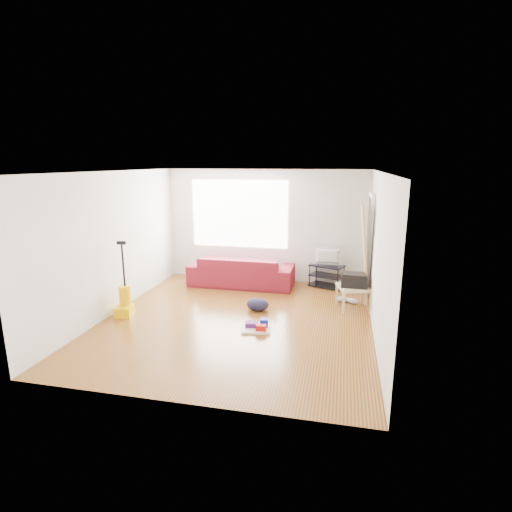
% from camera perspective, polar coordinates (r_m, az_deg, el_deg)
% --- Properties ---
extents(room, '(4.51, 5.01, 2.51)m').
position_cam_1_polar(room, '(6.72, -1.88, 1.29)').
color(room, '#5E2C14').
rests_on(room, ground).
extents(sofa, '(2.26, 0.89, 0.66)m').
position_cam_1_polar(sofa, '(8.84, -2.07, -4.14)').
color(sofa, maroon).
rests_on(sofa, ground).
extents(tv_stand, '(0.80, 0.63, 0.49)m').
position_cam_1_polar(tv_stand, '(8.78, 10.06, -2.77)').
color(tv_stand, black).
rests_on(tv_stand, ground).
extents(tv, '(0.66, 0.09, 0.38)m').
position_cam_1_polar(tv, '(8.67, 10.17, -0.07)').
color(tv, black).
rests_on(tv, tv_stand).
extents(side_table, '(0.66, 0.66, 0.44)m').
position_cam_1_polar(side_table, '(7.53, 13.77, -4.71)').
color(side_table, tan).
rests_on(side_table, ground).
extents(printer, '(0.46, 0.36, 0.24)m').
position_cam_1_polar(printer, '(7.48, 13.85, -3.34)').
color(printer, black).
rests_on(printer, side_table).
extents(bucket, '(0.34, 0.34, 0.28)m').
position_cam_1_polar(bucket, '(8.56, 0.13, -4.74)').
color(bucket, '#0928B4').
rests_on(bucket, ground).
extents(toilet_paper, '(0.12, 0.12, 0.11)m').
position_cam_1_polar(toilet_paper, '(8.53, 0.32, -3.44)').
color(toilet_paper, white).
rests_on(toilet_paper, bucket).
extents(cleaning_tray, '(0.50, 0.43, 0.16)m').
position_cam_1_polar(cleaning_tray, '(6.55, 0.20, -10.10)').
color(cleaning_tray, silver).
rests_on(cleaning_tray, ground).
extents(backpack, '(0.42, 0.34, 0.22)m').
position_cam_1_polar(backpack, '(7.38, 0.24, -7.75)').
color(backpack, black).
rests_on(backpack, ground).
extents(sneakers, '(0.46, 0.23, 0.10)m').
position_cam_1_polar(sneakers, '(7.94, 12.87, -6.16)').
color(sneakers, '#B1B0C3').
rests_on(sneakers, ground).
extents(vacuum, '(0.33, 0.37, 1.33)m').
position_cam_1_polar(vacuum, '(7.45, -18.28, -6.23)').
color(vacuum, '#F6BB00').
rests_on(vacuum, ground).
extents(door_panel, '(0.24, 0.76, 1.90)m').
position_cam_1_polar(door_panel, '(8.03, 14.86, -6.42)').
color(door_panel, '#A98850').
rests_on(door_panel, ground).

